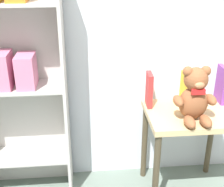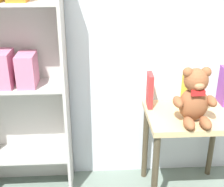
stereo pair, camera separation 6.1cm
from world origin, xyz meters
TOP-DOWN VIEW (x-y plane):
  - bookshelf_side at (-0.88, 1.33)m, footprint 0.59×0.25m
  - display_table at (0.18, 1.19)m, footprint 0.54×0.42m
  - teddy_bear at (0.16, 1.10)m, footprint 0.25×0.23m
  - book_standing_red at (-0.06, 1.31)m, footprint 0.03×0.12m
  - book_standing_yellow at (0.18, 1.31)m, footprint 0.04×0.14m
  - book_standing_purple at (0.42, 1.33)m, footprint 0.04×0.14m

SIDE VIEW (x-z plane):
  - display_table at x=0.18m, z-range 0.19..0.80m
  - book_standing_yellow at x=0.18m, z-range 0.61..0.82m
  - book_standing_red at x=-0.06m, z-range 0.61..0.83m
  - book_standing_purple at x=0.42m, z-range 0.61..0.85m
  - teddy_bear at x=0.16m, z-range 0.59..0.92m
  - bookshelf_side at x=-0.88m, z-range 0.10..1.64m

